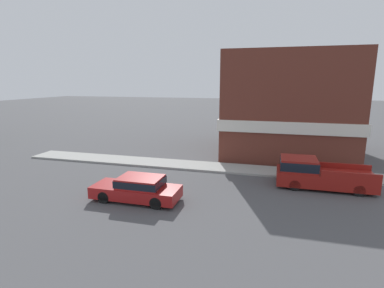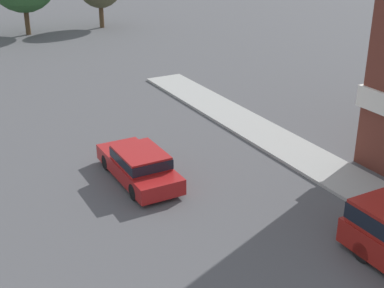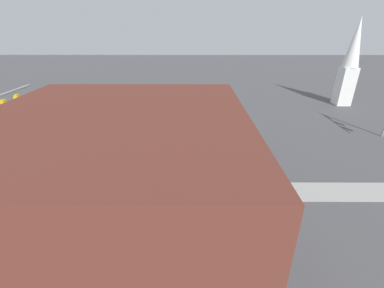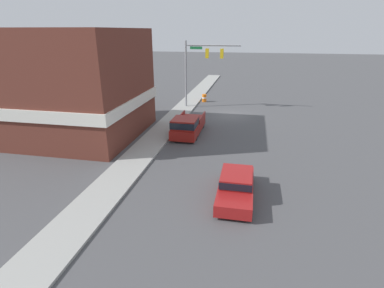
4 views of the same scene
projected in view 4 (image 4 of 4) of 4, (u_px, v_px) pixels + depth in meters
ground_plane at (230, 115)px, 32.77m from camera, size 200.00×200.00×0.00m
sidewalk_curb at (180, 112)px, 33.80m from camera, size 2.40×60.00×0.14m
near_signal_assembly at (201, 61)px, 34.08m from camera, size 6.31×0.49×7.66m
car_lead at (236, 185)px, 16.56m from camera, size 1.86×4.86×1.37m
pickup_truck_parked at (187, 125)px, 26.29m from camera, size 2.14×5.66×1.81m
construction_barrel at (204, 98)px, 38.87m from camera, size 0.58×0.58×0.97m
corner_brick_building at (71, 86)px, 25.49m from camera, size 11.54×10.93×8.90m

